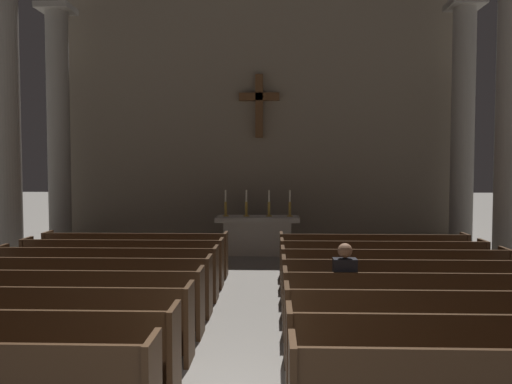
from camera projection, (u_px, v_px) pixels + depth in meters
The scene contains 24 objects.
pew_left_row_3 at pixel (32, 322), 6.33m from camera, with size 3.89×0.50×0.95m.
pew_left_row_4 at pixel (64, 301), 7.29m from camera, with size 3.89×0.50×0.95m.
pew_left_row_5 at pixel (88, 285), 8.24m from camera, with size 3.89×0.50×0.95m.
pew_left_row_6 at pixel (107, 273), 9.19m from camera, with size 3.89×0.50×0.95m.
pew_left_row_7 at pixel (123, 263), 10.15m from camera, with size 3.89×0.50×0.95m.
pew_left_row_8 at pixel (136, 254), 11.10m from camera, with size 3.89×0.50×0.95m.
pew_right_row_2 at pixel (481, 356), 5.21m from camera, with size 3.89×0.50×0.95m.
pew_right_row_3 at pixel (449, 326), 6.16m from camera, with size 3.89×0.50×0.95m.
pew_right_row_4 at pixel (425, 304), 7.12m from camera, with size 3.89×0.50×0.95m.
pew_right_row_5 at pixel (408, 288), 8.07m from camera, with size 3.89×0.50×0.95m.
pew_right_row_6 at pixel (393, 275), 9.02m from camera, with size 3.89×0.50×0.95m.
pew_right_row_7 at pixel (382, 264), 9.97m from camera, with size 3.89×0.50×0.95m.
pew_right_row_8 at pixel (373, 256), 10.93m from camera, with size 3.89×0.50×0.95m.
column_left_third at pixel (6, 125), 11.36m from camera, with size 0.89×0.89×6.64m.
column_right_third at pixel (510, 124), 10.99m from camera, with size 0.89×0.89×6.64m.
column_left_fourth at pixel (59, 133), 14.14m from camera, with size 0.89×0.89×6.64m.
column_right_fourth at pixel (463, 132), 13.77m from camera, with size 0.89×0.89×6.64m.
altar at pixel (258, 234), 13.84m from camera, with size 2.20×0.90×1.01m.
candlestick_outer_left at pixel (226, 208), 13.84m from camera, with size 0.16×0.16×0.70m.
candlestick_inner_left at pixel (246, 208), 13.82m from camera, with size 0.16×0.16×0.70m.
candlestick_inner_right at pixel (269, 208), 13.80m from camera, with size 0.16×0.16×0.70m.
candlestick_outer_right at pixel (290, 208), 13.78m from camera, with size 0.16×0.16×0.70m.
apse_with_cross at pixel (259, 120), 15.31m from camera, with size 11.77×0.47×7.39m.
lone_worshipper at pixel (344, 288), 7.18m from camera, with size 0.32×0.43×1.32m.
Camera 1 is at (0.43, -4.27, 2.39)m, focal length 36.63 mm.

